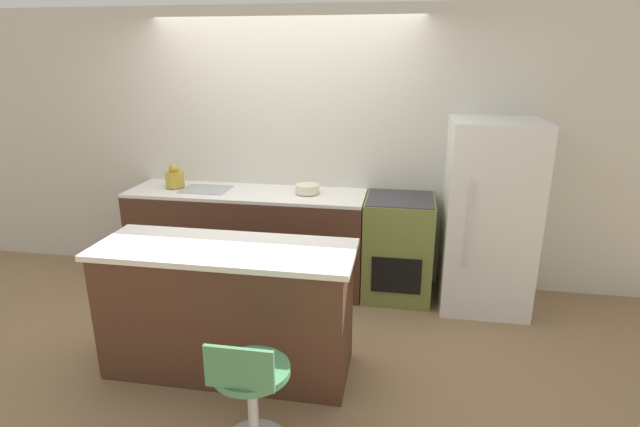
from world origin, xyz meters
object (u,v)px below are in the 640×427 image
Objects in this scene: stool_chair at (251,394)px; kettle at (175,177)px; oven_range at (398,247)px; mixing_bowl at (307,189)px; refrigerator at (488,216)px.

kettle reaches higher than stool_chair.
mixing_bowl is (-0.85, 0.03, 0.51)m from oven_range.
kettle is 1.06× the size of mixing_bowl.
stool_chair is at bearing -109.49° from oven_range.
oven_range is at bearing -1.85° from mixing_bowl.
oven_range is 1.00m from mixing_bowl.
stool_chair is at bearing -126.06° from refrigerator.
refrigerator is 1.62m from mixing_bowl.
kettle is (-1.41, 2.15, 0.66)m from stool_chair.
oven_range is 2.23m from kettle.
refrigerator is 2.61m from stool_chair.
refrigerator reaches higher than oven_range.
mixing_bowl is (1.30, 0.00, -0.05)m from kettle.
mixing_bowl reaches higher than stool_chair.
kettle is (-2.16, 0.03, 0.57)m from oven_range.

